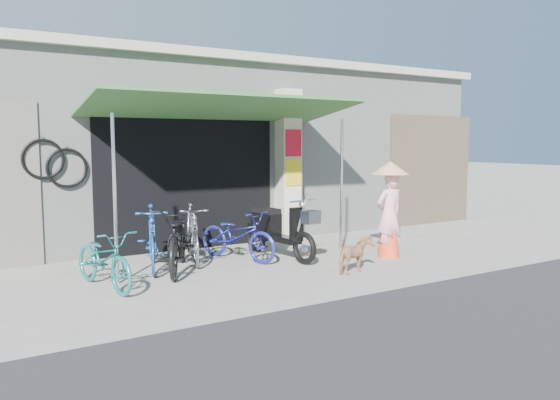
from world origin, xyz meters
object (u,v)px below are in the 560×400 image
bike_black (179,239)px  bike_teal (104,259)px  bike_silver (192,233)px  bike_navy (238,235)px  street_dog (356,255)px  bike_blue (152,237)px  nun (389,210)px  moped (277,230)px

bike_black → bike_teal: bearing=-134.0°
bike_teal → bike_silver: 1.90m
bike_navy → street_dog: (1.09, -1.75, -0.14)m
bike_silver → bike_blue: bearing=-150.4°
bike_blue → street_dog: (2.53, -1.84, -0.22)m
bike_black → street_dog: size_ratio=2.93×
bike_blue → bike_silver: bearing=30.7°
bike_blue → bike_black: bearing=-28.3°
bike_silver → street_dog: bike_silver is taller
bike_navy → nun: size_ratio=0.97×
bike_blue → bike_silver: bike_blue is taller
bike_blue → bike_silver: (0.74, 0.18, -0.02)m
street_dog → bike_navy: bearing=15.7°
bike_navy → moped: 0.69m
bike_black → street_dog: bike_black is taller
bike_black → bike_blue: bearing=160.7°
bike_blue → nun: (3.77, -1.21, 0.32)m
bike_teal → bike_silver: size_ratio=0.97×
bike_black → nun: nun is taller
bike_teal → bike_black: (1.22, 0.45, 0.10)m
bike_black → bike_navy: bearing=37.7°
bike_teal → bike_silver: bike_silver is taller
bike_teal → street_dog: (3.44, -1.07, -0.13)m
bike_navy → moped: bearing=-36.3°
bike_black → moped: 1.79m
moped → street_dog: bearing=-82.7°
bike_teal → bike_silver: (1.64, 0.95, 0.07)m
bike_silver → nun: nun is taller
street_dog → bike_silver: bearing=25.4°
bike_black → street_dog: 2.70m
bike_black → moped: moped is taller
bike_silver → bike_teal: bearing=-134.3°
bike_navy → street_dog: size_ratio=2.45×
bike_teal → street_dog: bearing=-29.1°
bike_teal → bike_navy: (2.35, 0.68, 0.01)m
nun → bike_blue: bearing=-19.4°
bike_teal → bike_blue: (0.91, 0.77, 0.09)m
bike_blue → moped: bearing=10.1°
moped → bike_black: bearing=174.4°
bike_navy → bike_black: bearing=169.5°
bike_teal → bike_navy: bike_navy is taller
bike_navy → street_dog: bike_navy is taller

